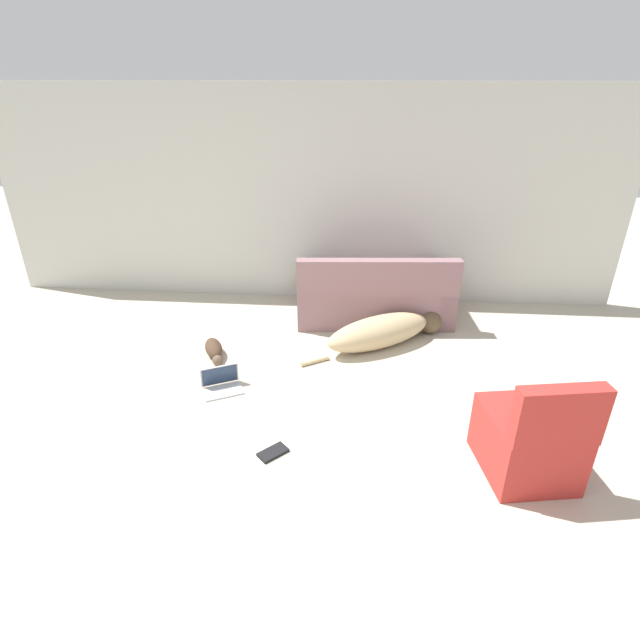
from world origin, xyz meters
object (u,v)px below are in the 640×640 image
at_px(laptop_open, 221,382).
at_px(book_black, 273,452).
at_px(dog, 384,331).
at_px(side_chair, 530,439).
at_px(cat, 214,349).
at_px(couch, 374,297).

height_order(laptop_open, book_black, laptop_open).
bearing_deg(book_black, dog, 63.45).
bearing_deg(side_chair, laptop_open, -29.15).
distance_m(dog, book_black, 2.03).
relative_size(dog, laptop_open, 3.63).
relative_size(dog, side_chair, 1.74).
relative_size(cat, book_black, 2.09).
height_order(couch, book_black, couch).
xyz_separation_m(couch, book_black, (-0.81, -2.43, -0.27)).
bearing_deg(book_black, cat, 120.87).
bearing_deg(book_black, side_chair, -1.15).
distance_m(couch, book_black, 2.58).
height_order(book_black, side_chair, side_chair).
height_order(laptop_open, side_chair, side_chair).
bearing_deg(dog, book_black, -148.61).
relative_size(laptop_open, side_chair, 0.48).
height_order(cat, laptop_open, laptop_open).
distance_m(couch, side_chair, 2.69).
bearing_deg(book_black, laptop_open, 126.51).
xyz_separation_m(couch, dog, (0.10, -0.63, -0.12)).
relative_size(cat, side_chair, 0.58).
xyz_separation_m(laptop_open, book_black, (0.63, -0.84, -0.06)).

